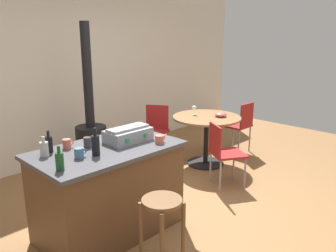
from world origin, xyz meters
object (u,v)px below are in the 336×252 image
Objects in this scene: toolbox at (128,135)px; bottle_2 at (49,144)px; folding_chair_left at (156,129)px; dining_table at (206,128)px; wine_glass at (194,108)px; cup_3 at (160,139)px; wooden_stool at (162,218)px; folding_chair_near at (223,150)px; bottle_0 at (44,149)px; cup_1 at (88,142)px; kitchen_island at (109,190)px; bottle_1 at (96,145)px; bottle_3 at (60,161)px; serving_bowl at (221,114)px; wood_stove at (91,137)px; cup_2 at (67,144)px; cup_0 at (79,153)px; folding_chair_far at (240,123)px.

bottle_2 reaches higher than toolbox.
folding_chair_left is at bearing 22.28° from bottle_2.
dining_table is 7.14× the size of wine_glass.
wine_glass is at bearing 29.85° from cup_3.
folding_chair_near is at bearing 19.81° from wooden_stool.
folding_chair_left is 6.05× the size of wine_glass.
bottle_0 is at bearing -169.40° from wine_glass.
cup_1 reaches higher than folding_chair_left.
kitchen_island is 1.69m from folding_chair_near.
toolbox is at bearing 123.96° from cup_3.
bottle_3 is (-0.40, -0.09, -0.02)m from bottle_1.
serving_bowl is (2.83, 0.13, -0.18)m from bottle_0.
cup_2 is (-1.05, -1.24, 0.43)m from wood_stove.
bottle_2 reaches higher than bottle_0.
cup_1 is at bearing 74.16° from bottle_1.
folding_chair_left is (0.07, 1.34, 0.02)m from folding_chair_near.
dining_table is 0.82m from folding_chair_near.
bottle_2 is at bearing 38.94° from bottle_0.
dining_table is 0.80m from folding_chair_left.
wood_stove is at bearing 79.65° from cup_3.
kitchen_island is at bearing 18.43° from bottle_3.
cup_0 is at bearing -167.69° from dining_table.
bottle_1 reaches higher than cup_1.
kitchen_island reaches higher than serving_bowl.
wood_stove reaches higher than bottle_0.
bottle_2 is (-1.22, -1.22, 0.46)m from wood_stove.
cup_2 is (-2.03, -0.92, 0.43)m from folding_chair_left.
wood_stove is at bearing 118.73° from folding_chair_near.
cup_0 reaches higher than serving_bowl.
toolbox is 0.82m from bottle_0.
wood_stove is 1.68m from cup_2.
wooden_stool is 2.66m from folding_chair_left.
bottle_0 is 0.88× the size of bottle_2.
cup_0 is at bearing -53.79° from bottle_0.
cup_1 is 2.43m from serving_bowl.
toolbox is 4.28× the size of cup_1.
cup_0 is (0.19, -0.26, -0.02)m from bottle_0.
folding_chair_far is at bearing 2.47° from bottle_2.
bottle_3 reaches higher than kitchen_island.
wood_stove is (-1.39, 1.00, -0.06)m from dining_table.
bottle_0 is at bearing -176.54° from folding_chair_far.
cup_3 reaches higher than dining_table.
bottle_2 is at bearing 160.60° from toolbox.
folding_chair_far is 4.74× the size of bottle_0.
dining_table is 5.69× the size of serving_bowl.
dining_table reaches higher than wooden_stool.
serving_bowl is at bearing 1.34° from bottle_2.
cup_1 is (-1.81, 0.31, 0.45)m from folding_chair_near.
folding_chair_near is 4.70× the size of serving_bowl.
cup_1 is (0.21, 0.20, 0.00)m from cup_0.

